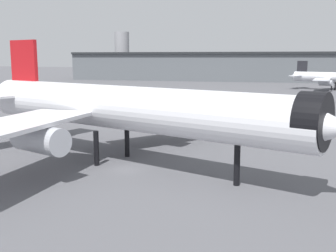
{
  "coord_description": "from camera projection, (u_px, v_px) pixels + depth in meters",
  "views": [
    {
      "loc": [
        23.39,
        -44.69,
        13.91
      ],
      "look_at": [
        5.35,
        0.91,
        5.7
      ],
      "focal_mm": 44.08,
      "sensor_mm": 36.0,
      "label": 1
    }
  ],
  "objects": [
    {
      "name": "baggage_tug_wing",
      "position": [
        36.0,
        123.0,
        82.1
      ],
      "size": [
        3.46,
        3.35,
        1.85
      ],
      "rotation": [
        0.0,
        0.0,
        0.72
      ],
      "color": "black",
      "rests_on": "ground"
    },
    {
      "name": "airliner_near_gate",
      "position": [
        124.0,
        109.0,
        53.53
      ],
      "size": [
        56.58,
        50.6,
        16.54
      ],
      "rotation": [
        0.0,
        0.0,
        -0.25
      ],
      "color": "white",
      "rests_on": "ground"
    },
    {
      "name": "terminal_building",
      "position": [
        226.0,
        66.0,
        245.31
      ],
      "size": [
        193.92,
        51.71,
        29.47
      ],
      "rotation": [
        0.0,
        0.0,
        0.13
      ],
      "color": "slate",
      "rests_on": "ground"
    },
    {
      "name": "ground",
      "position": [
        126.0,
        169.0,
        51.77
      ],
      "size": [
        900.0,
        900.0,
        0.0
      ],
      "primitive_type": "plane",
      "color": "#56565B"
    }
  ]
}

